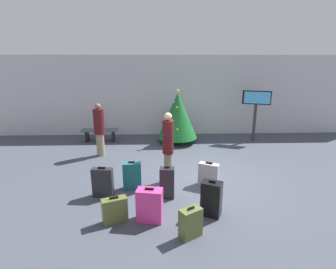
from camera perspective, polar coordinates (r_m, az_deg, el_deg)
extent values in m
plane|color=#424754|center=(7.00, 5.66, -10.18)|extent=(16.00, 16.00, 0.00)
cube|color=silver|center=(11.13, 2.66, 8.50)|extent=(16.00, 0.20, 3.31)
cylinder|color=#4C3319|center=(10.11, 2.04, -1.18)|extent=(0.12, 0.12, 0.23)
cone|color=#196628|center=(9.87, 2.10, 4.22)|extent=(1.51, 1.51, 1.71)
sphere|color=#F2D84C|center=(9.73, 2.15, 9.52)|extent=(0.12, 0.12, 0.12)
sphere|color=yellow|center=(9.45, 2.02, 1.12)|extent=(0.08, 0.08, 0.08)
sphere|color=blue|center=(9.74, 1.28, 7.06)|extent=(0.08, 0.08, 0.08)
sphere|color=blue|center=(9.74, 0.64, 5.40)|extent=(0.08, 0.08, 0.08)
sphere|color=yellow|center=(9.60, 1.95, 5.94)|extent=(0.08, 0.08, 0.08)
sphere|color=silver|center=(9.72, 1.40, 7.17)|extent=(0.08, 0.08, 0.08)
sphere|color=blue|center=(9.91, 1.38, 6.85)|extent=(0.08, 0.08, 0.08)
cylinder|color=#333338|center=(10.78, 18.40, 2.47)|extent=(0.12, 0.12, 1.46)
cube|color=black|center=(10.61, 18.86, 7.67)|extent=(1.02, 0.45, 0.52)
cube|color=#4CB2F2|center=(10.57, 18.95, 7.64)|extent=(0.90, 0.35, 0.44)
cube|color=#4C5159|center=(10.55, -14.71, 0.93)|extent=(1.37, 0.44, 0.06)
cube|color=black|center=(10.74, -17.30, -0.34)|extent=(0.08, 0.35, 0.42)
cube|color=black|center=(10.51, -11.88, -0.29)|extent=(0.08, 0.35, 0.42)
cylinder|color=gray|center=(6.80, 0.01, -7.22)|extent=(0.21, 0.21, 0.80)
cylinder|color=#4C1419|center=(6.52, 0.01, -0.55)|extent=(0.36, 0.36, 0.85)
sphere|color=tan|center=(6.39, 0.01, 3.95)|extent=(0.19, 0.19, 0.19)
cylinder|color=gray|center=(8.95, -14.58, -2.14)|extent=(0.26, 0.26, 0.76)
cylinder|color=#4C1419|center=(8.75, -14.93, 2.76)|extent=(0.43, 0.43, 0.81)
sphere|color=#8C6647|center=(8.66, -15.16, 5.97)|extent=(0.19, 0.19, 0.19)
cube|color=#232326|center=(6.06, -0.21, -10.56)|extent=(0.35, 0.25, 0.73)
cube|color=black|center=(5.90, -0.21, -7.20)|extent=(0.12, 0.04, 0.04)
cube|color=#9EA0A5|center=(6.70, 8.88, -8.70)|extent=(0.53, 0.39, 0.59)
cube|color=black|center=(6.58, 8.99, -6.18)|extent=(0.17, 0.10, 0.04)
cube|color=#232326|center=(6.30, -14.11, -10.18)|extent=(0.49, 0.22, 0.70)
cube|color=black|center=(6.15, -14.34, -7.08)|extent=(0.17, 0.05, 0.04)
cube|color=#E5388C|center=(5.29, -4.03, -15.19)|extent=(0.54, 0.36, 0.67)
cube|color=black|center=(5.12, -4.11, -11.78)|extent=(0.18, 0.06, 0.04)
cube|color=#19606B|center=(6.51, -7.87, -9.00)|extent=(0.45, 0.23, 0.68)
cube|color=black|center=(6.37, -7.99, -6.04)|extent=(0.15, 0.04, 0.04)
cube|color=#59602D|center=(5.38, -11.63, -15.94)|extent=(0.52, 0.36, 0.50)
cube|color=black|center=(5.25, -11.79, -13.41)|extent=(0.17, 0.09, 0.04)
cube|color=#59602D|center=(4.90, 4.97, -18.75)|extent=(0.45, 0.39, 0.55)
cube|color=black|center=(4.74, 5.06, -15.80)|extent=(0.13, 0.10, 0.04)
cube|color=black|center=(5.49, 9.50, -13.72)|extent=(0.47, 0.42, 0.73)
cube|color=black|center=(5.32, 9.69, -10.10)|extent=(0.14, 0.09, 0.04)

